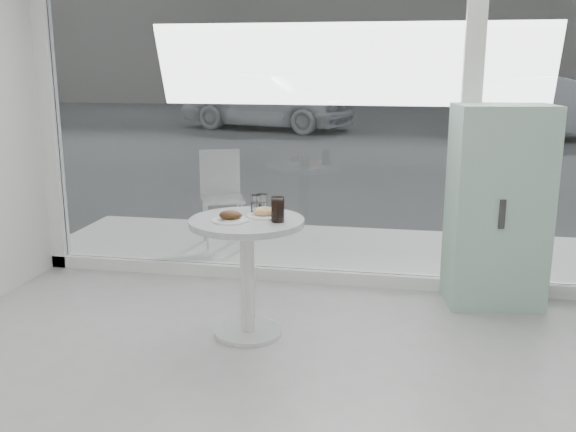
% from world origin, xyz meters
% --- Properties ---
extents(storefront, '(5.00, 0.14, 3.00)m').
position_xyz_m(storefront, '(0.07, 3.00, 1.71)').
color(storefront, white).
rests_on(storefront, ground).
extents(main_table, '(0.72, 0.72, 0.77)m').
position_xyz_m(main_table, '(-0.50, 1.90, 0.55)').
color(main_table, silver).
rests_on(main_table, ground).
extents(patio_deck, '(5.60, 1.60, 0.05)m').
position_xyz_m(patio_deck, '(0.00, 3.80, 0.03)').
color(patio_deck, beige).
rests_on(patio_deck, ground).
extents(street, '(40.00, 24.00, 0.00)m').
position_xyz_m(street, '(0.00, 16.00, -0.00)').
color(street, '#363636').
rests_on(street, ground).
extents(far_building, '(40.00, 2.00, 8.00)m').
position_xyz_m(far_building, '(0.00, 25.00, 4.00)').
color(far_building, gray).
rests_on(far_building, ground).
extents(mint_cabinet, '(0.72, 0.54, 1.44)m').
position_xyz_m(mint_cabinet, '(1.11, 2.78, 0.72)').
color(mint_cabinet, '#94BDAB').
rests_on(mint_cabinet, ground).
extents(patio_chair, '(0.49, 0.49, 0.87)m').
position_xyz_m(patio_chair, '(-1.23, 3.79, 0.55)').
color(patio_chair, silver).
rests_on(patio_chair, patio_deck).
extents(car_white, '(4.87, 3.09, 1.54)m').
position_xyz_m(car_white, '(-3.20, 14.63, 0.77)').
color(car_white, silver).
rests_on(car_white, street).
extents(car_silver, '(4.33, 1.80, 1.39)m').
position_xyz_m(car_silver, '(3.80, 13.55, 0.70)').
color(car_silver, '#989B9F').
rests_on(car_silver, street).
extents(plate_fritter, '(0.23, 0.23, 0.07)m').
position_xyz_m(plate_fritter, '(-0.58, 1.82, 0.80)').
color(plate_fritter, white).
rests_on(plate_fritter, main_table).
extents(plate_donut, '(0.23, 0.23, 0.05)m').
position_xyz_m(plate_donut, '(-0.41, 1.98, 0.79)').
color(plate_donut, white).
rests_on(plate_donut, main_table).
extents(water_tumbler_a, '(0.07, 0.07, 0.11)m').
position_xyz_m(water_tumbler_a, '(-0.48, 2.09, 0.82)').
color(water_tumbler_a, white).
rests_on(water_tumbler_a, main_table).
extents(water_tumbler_b, '(0.07, 0.07, 0.12)m').
position_xyz_m(water_tumbler_b, '(-0.45, 2.11, 0.82)').
color(water_tumbler_b, white).
rests_on(water_tumbler_b, main_table).
extents(cola_glass, '(0.08, 0.08, 0.15)m').
position_xyz_m(cola_glass, '(-0.29, 1.87, 0.84)').
color(cola_glass, white).
rests_on(cola_glass, main_table).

